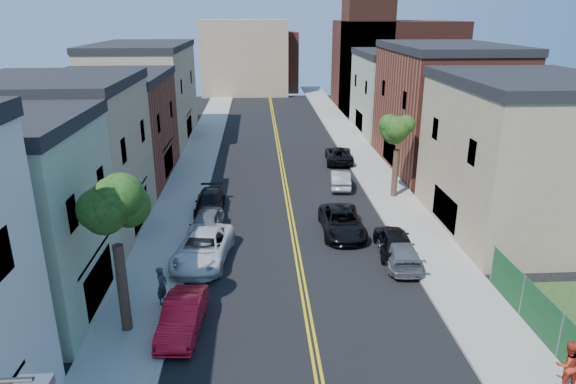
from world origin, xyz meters
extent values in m
cube|color=gray|center=(-7.90, 40.00, 0.07)|extent=(3.20, 100.00, 0.15)
cube|color=gray|center=(7.90, 40.00, 0.07)|extent=(3.20, 100.00, 0.15)
cube|color=gray|center=(-6.15, 40.00, 0.07)|extent=(0.30, 100.00, 0.15)
cube|color=gray|center=(6.15, 40.00, 0.07)|extent=(0.30, 100.00, 0.15)
cube|color=#998466|center=(-14.00, 25.00, 4.50)|extent=(9.00, 10.00, 9.00)
cube|color=brown|center=(-14.00, 36.00, 4.00)|extent=(9.00, 12.00, 8.00)
cube|color=#998466|center=(-14.00, 50.00, 4.75)|extent=(9.00, 16.00, 9.50)
cube|color=#998466|center=(14.00, 24.00, 4.50)|extent=(9.00, 12.00, 9.00)
cube|color=brown|center=(14.00, 38.00, 5.00)|extent=(9.00, 14.00, 10.00)
cube|color=gray|center=(14.00, 52.00, 4.25)|extent=(9.00, 12.00, 8.50)
cube|color=#4C2319|center=(17.50, 68.00, 6.00)|extent=(16.00, 14.00, 12.00)
cube|color=#4C2319|center=(12.50, 64.00, 11.00)|extent=(6.00, 6.00, 22.00)
cube|color=#998466|center=(-4.00, 82.00, 6.00)|extent=(14.00, 8.00, 12.00)
cube|color=brown|center=(0.00, 86.00, 5.00)|extent=(10.00, 8.00, 10.00)
cylinder|color=#3E2B1F|center=(-7.90, 14.00, 2.13)|extent=(0.44, 0.44, 3.96)
sphere|color=#17360E|center=(-7.90, 14.00, 6.45)|extent=(5.20, 5.20, 5.20)
sphere|color=#17360E|center=(-7.38, 13.61, 7.49)|extent=(3.90, 3.90, 3.90)
sphere|color=#17360E|center=(-8.42, 14.52, 5.93)|extent=(3.64, 3.64, 3.64)
cylinder|color=#3E2B1F|center=(7.90, 30.00, 1.91)|extent=(0.44, 0.44, 3.52)
sphere|color=#17360E|center=(7.90, 30.00, 5.65)|extent=(4.40, 4.40, 4.40)
sphere|color=#17360E|center=(8.34, 29.67, 6.53)|extent=(3.30, 3.30, 3.30)
sphere|color=#17360E|center=(7.46, 30.44, 5.21)|extent=(3.08, 3.08, 3.08)
cube|color=slate|center=(-5.40, 1.00, 8.00)|extent=(0.50, 0.25, 0.15)
imported|color=red|center=(-5.50, 13.91, 0.73)|extent=(1.87, 4.52, 1.45)
imported|color=silver|center=(-5.25, 20.44, 0.81)|extent=(3.44, 6.15, 1.63)
imported|color=#585B5F|center=(-5.39, 23.80, 0.78)|extent=(2.24, 4.70, 1.55)
imported|color=black|center=(-5.50, 28.02, 0.69)|extent=(1.93, 4.74, 1.37)
imported|color=#5A5C61|center=(5.50, 19.54, 0.67)|extent=(2.10, 4.69, 1.34)
imported|color=black|center=(5.50, 20.71, 0.79)|extent=(2.15, 4.73, 1.58)
imported|color=#A1A3A8|center=(4.30, 32.61, 0.70)|extent=(1.92, 4.35, 1.39)
imported|color=black|center=(5.30, 39.73, 0.71)|extent=(2.77, 5.29, 1.42)
imported|color=black|center=(3.00, 23.79, 0.75)|extent=(2.55, 5.43, 1.50)
imported|color=#2A2B33|center=(-6.70, 15.98, 1.07)|extent=(0.59, 0.76, 1.85)
imported|color=#AA2D1A|center=(8.83, 9.41, 1.08)|extent=(0.95, 0.76, 1.85)
camera|label=1|loc=(-2.13, -5.18, 13.02)|focal=31.81mm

